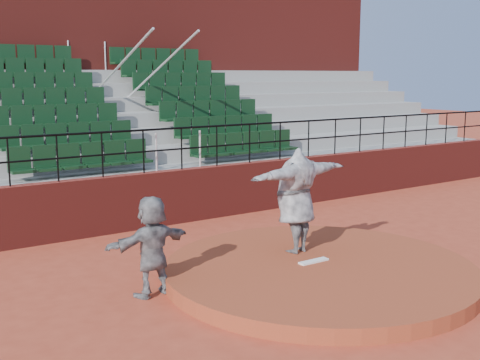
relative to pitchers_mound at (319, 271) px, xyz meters
The scene contains 9 objects.
ground 0.12m from the pitchers_mound, ahead, with size 90.00×90.00×0.00m, color #A73D25.
pitchers_mound is the anchor object (origin of this frame).
pitching_rubber 0.21m from the pitchers_mound, 90.00° to the left, with size 0.60×0.15×0.03m, color white.
boundary_wall 5.03m from the pitchers_mound, 90.00° to the left, with size 24.00×0.30×1.30m, color maroon.
wall_railing 5.35m from the pitchers_mound, 90.00° to the left, with size 24.04×0.05×1.03m.
seating_deck 8.75m from the pitchers_mound, 90.00° to the left, with size 24.00×5.97×4.63m.
press_box_facade 13.06m from the pitchers_mound, 90.00° to the left, with size 24.00×3.00×7.10m, color maroon.
pitcher 1.40m from the pitchers_mound, 80.97° to the left, with size 2.44×0.66×1.98m, color black.
fielder 3.03m from the pitchers_mound, 162.16° to the left, with size 1.54×0.49×1.66m, color black.
Camera 1 is at (-6.91, -7.66, 3.56)m, focal length 45.00 mm.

